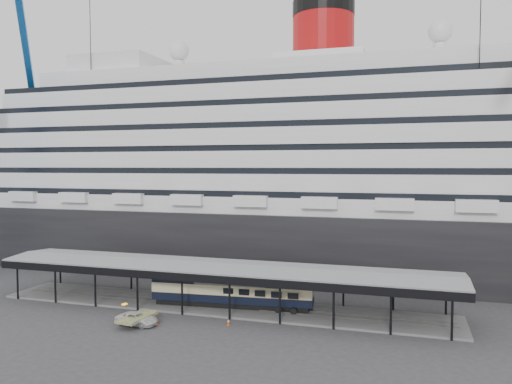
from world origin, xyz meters
TOP-DOWN VIEW (x-y plane):
  - ground at (0.00, 0.00)m, footprint 200.00×200.00m
  - cruise_ship at (0.05, 32.00)m, footprint 130.00×30.00m
  - platform_canopy at (0.00, 5.00)m, footprint 56.00×9.18m
  - port_truck at (-5.96, -3.81)m, footprint 4.90×2.67m
  - pullman_carriage at (1.69, 5.00)m, footprint 19.59×4.13m
  - traffic_cone_left at (-7.75, -3.34)m, footprint 0.37×0.37m
  - traffic_cone_mid at (-3.97, -3.26)m, footprint 0.49×0.49m
  - traffic_cone_right at (3.49, -1.10)m, footprint 0.45×0.45m

SIDE VIEW (x-z plane):
  - ground at x=0.00m, z-range 0.00..0.00m
  - traffic_cone_left at x=-7.75m, z-range 0.00..0.67m
  - traffic_cone_right at x=3.49m, z-range 0.00..0.70m
  - traffic_cone_mid at x=-3.97m, z-range 0.00..0.82m
  - port_truck at x=-5.96m, z-range 0.00..1.30m
  - pullman_carriage at x=1.69m, z-range -7.20..11.90m
  - platform_canopy at x=0.00m, z-range -0.29..5.01m
  - cruise_ship at x=0.05m, z-range -3.60..40.30m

